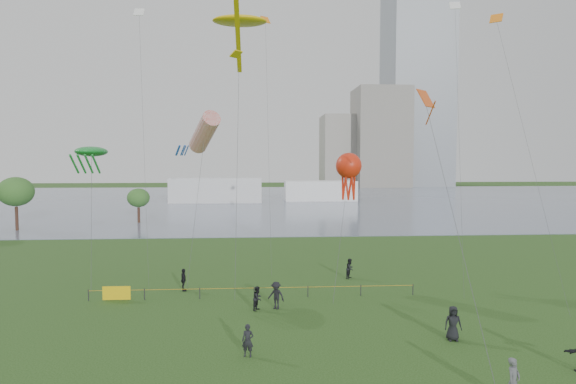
{
  "coord_description": "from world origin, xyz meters",
  "views": [
    {
      "loc": [
        -2.18,
        -23.13,
        10.18
      ],
      "look_at": [
        0.0,
        10.0,
        8.0
      ],
      "focal_mm": 30.0,
      "sensor_mm": 36.0,
      "label": 1
    }
  ],
  "objects": [
    {
      "name": "kite_delta",
      "position": [
        8.51,
        6.3,
        13.29
      ],
      "size": [
        2.0,
        13.71,
        14.7
      ],
      "rotation": [
        0.0,
        0.0,
        -0.33
      ],
      "color": "#3F3F42"
    },
    {
      "name": "building_low",
      "position": [
        32.0,
        168.0,
        14.0
      ],
      "size": [
        16.0,
        18.0,
        28.0
      ],
      "primitive_type": "cube",
      "color": "gray",
      "rests_on": "ground_plane"
    },
    {
      "name": "kite_stingray",
      "position": [
        -3.55,
        18.55,
        21.91
      ],
      "size": [
        4.63,
        9.92,
        22.38
      ],
      "rotation": [
        0.0,
        0.0,
        0.04
      ],
      "color": "#3F3F42"
    },
    {
      "name": "kite_windsock",
      "position": [
        -6.72,
        19.56,
        12.62
      ],
      "size": [
        4.14,
        6.91,
        14.45
      ],
      "rotation": [
        0.0,
        0.0,
        0.39
      ],
      "color": "#3F3F42"
    },
    {
      "name": "tower",
      "position": [
        62.0,
        168.0,
        60.0
      ],
      "size": [
        24.0,
        24.0,
        120.0
      ],
      "primitive_type": "cube",
      "color": "slate",
      "rests_on": "ground_plane"
    },
    {
      "name": "pavilion_left",
      "position": [
        -12.0,
        95.0,
        3.0
      ],
      "size": [
        22.0,
        8.0,
        6.0
      ],
      "primitive_type": "cube",
      "color": "silver",
      "rests_on": "ground_plane"
    },
    {
      "name": "spectator_d",
      "position": [
        8.89,
        2.84,
        0.98
      ],
      "size": [
        1.02,
        0.73,
        1.96
      ],
      "primitive_type": "imported",
      "rotation": [
        0.0,
        0.0,
        -0.11
      ],
      "color": "black",
      "rests_on": "ground_plane"
    },
    {
      "name": "pavilion_right",
      "position": [
        14.0,
        98.0,
        2.5
      ],
      "size": [
        18.0,
        7.0,
        5.0
      ],
      "primitive_type": "cube",
      "color": "white",
      "rests_on": "ground_plane"
    },
    {
      "name": "kite_octopus",
      "position": [
        5.64,
        17.26,
        9.67
      ],
      "size": [
        3.52,
        8.16,
        10.85
      ],
      "rotation": [
        0.0,
        0.0,
        0.08
      ],
      "color": "#3F3F42"
    },
    {
      "name": "spectator_c",
      "position": [
        -7.89,
        14.26,
        0.88
      ],
      "size": [
        0.6,
        1.09,
        1.76
      ],
      "primitive_type": "imported",
      "rotation": [
        0.0,
        0.0,
        1.75
      ],
      "color": "black",
      "rests_on": "ground_plane"
    },
    {
      "name": "building_mid",
      "position": [
        46.0,
        162.0,
        19.0
      ],
      "size": [
        20.0,
        20.0,
        38.0
      ],
      "primitive_type": "cube",
      "color": "slate",
      "rests_on": "ground_plane"
    },
    {
      "name": "ground_plane",
      "position": [
        0.0,
        0.0,
        0.0
      ],
      "size": [
        400.0,
        400.0,
        0.0
      ],
      "primitive_type": "plane",
      "color": "#1C3B12"
    },
    {
      "name": "fence",
      "position": [
        -8.5,
        12.0,
        0.55
      ],
      "size": [
        24.07,
        0.07,
        1.05
      ],
      "color": "black",
      "rests_on": "ground_plane"
    },
    {
      "name": "spectator_g",
      "position": [
        5.85,
        17.38,
        0.87
      ],
      "size": [
        1.03,
        1.07,
        1.73
      ],
      "primitive_type": "imported",
      "rotation": [
        0.0,
        0.0,
        0.91
      ],
      "color": "black",
      "rests_on": "ground_plane"
    },
    {
      "name": "kite_flyer",
      "position": [
        8.52,
        -4.27,
        0.98
      ],
      "size": [
        0.85,
        0.78,
        1.95
      ],
      "primitive_type": "imported",
      "rotation": [
        0.0,
        0.0,
        0.58
      ],
      "color": "#505257",
      "rests_on": "ground_plane"
    },
    {
      "name": "small_kites",
      "position": [
        4.36,
        19.7,
        23.05
      ],
      "size": [
        29.77,
        13.35,
        3.9
      ],
      "color": "white"
    },
    {
      "name": "lake",
      "position": [
        0.0,
        100.0,
        0.02
      ],
      "size": [
        400.0,
        120.0,
        0.08
      ],
      "primitive_type": "cube",
      "color": "slate",
      "rests_on": "ground_plane"
    },
    {
      "name": "spectator_f",
      "position": [
        -2.66,
        1.32,
        0.85
      ],
      "size": [
        0.69,
        0.52,
        1.69
      ],
      "primitive_type": "imported",
      "rotation": [
        0.0,
        0.0,
        -0.21
      ],
      "color": "black",
      "rests_on": "ground_plane"
    },
    {
      "name": "kite_creature",
      "position": [
        -15.44,
        16.64,
        10.87
      ],
      "size": [
        2.3,
        4.56,
        11.31
      ],
      "rotation": [
        0.0,
        0.0,
        0.38
      ],
      "color": "#3F3F42"
    },
    {
      "name": "trees",
      "position": [
        -37.17,
        47.62,
        5.42
      ],
      "size": [
        26.28,
        17.28,
        7.82
      ],
      "color": "#362118",
      "rests_on": "ground_plane"
    },
    {
      "name": "spectator_a",
      "position": [
        -2.13,
        9.07,
        0.82
      ],
      "size": [
        0.93,
        1.0,
        1.64
      ],
      "primitive_type": "imported",
      "rotation": [
        0.0,
        0.0,
        1.08
      ],
      "color": "black",
      "rests_on": "ground_plane"
    },
    {
      "name": "spectator_b",
      "position": [
        -0.87,
        9.26,
        0.94
      ],
      "size": [
        1.41,
        1.24,
        1.89
      ],
      "primitive_type": "imported",
      "rotation": [
        0.0,
        0.0,
        -0.55
      ],
      "color": "black",
      "rests_on": "ground_plane"
    }
  ]
}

